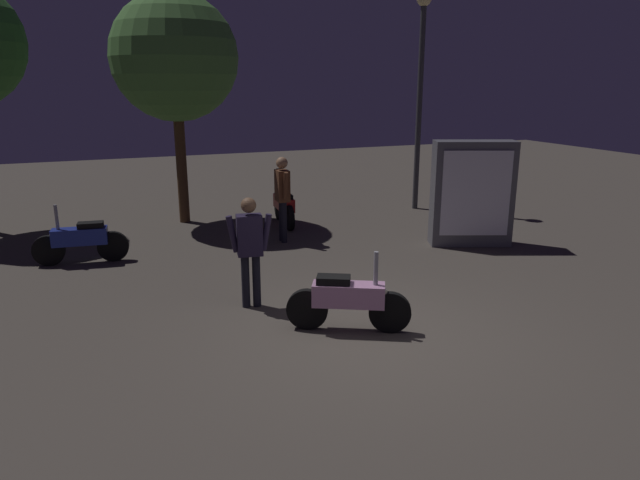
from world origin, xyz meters
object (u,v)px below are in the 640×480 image
(motorcycle_red_parked_left, at_px, (284,206))
(person_rider_beside, at_px, (250,243))
(motorcycle_pink_foreground, at_px, (348,300))
(streetlamp_near, at_px, (421,76))
(kiosk_billboard, at_px, (472,194))
(motorcycle_blue_parked_right, at_px, (81,240))
(person_bystander_far, at_px, (282,191))

(motorcycle_red_parked_left, height_order, person_rider_beside, person_rider_beside)
(motorcycle_pink_foreground, relative_size, streetlamp_near, 0.29)
(person_rider_beside, relative_size, kiosk_billboard, 0.78)
(motorcycle_red_parked_left, bearing_deg, person_rider_beside, 161.12)
(motorcycle_pink_foreground, distance_m, kiosk_billboard, 5.03)
(person_rider_beside, distance_m, kiosk_billboard, 5.27)
(motorcycle_blue_parked_right, bearing_deg, motorcycle_pink_foreground, 133.06)
(person_bystander_far, height_order, streetlamp_near, streetlamp_near)
(person_rider_beside, height_order, streetlamp_near, streetlamp_near)
(motorcycle_pink_foreground, bearing_deg, streetlamp_near, 80.06)
(person_rider_beside, distance_m, person_bystander_far, 3.59)
(motorcycle_pink_foreground, distance_m, motorcycle_blue_parked_right, 5.57)
(motorcycle_red_parked_left, xyz_separation_m, person_bystander_far, (-0.49, -1.38, 0.62))
(person_bystander_far, distance_m, kiosk_billboard, 3.82)
(motorcycle_red_parked_left, bearing_deg, person_bystander_far, 165.75)
(motorcycle_blue_parked_right, xyz_separation_m, person_rider_beside, (2.31, -3.20, 0.54))
(person_rider_beside, xyz_separation_m, person_bystander_far, (1.57, 3.23, 0.08))
(kiosk_billboard, bearing_deg, motorcycle_pink_foreground, 57.18)
(motorcycle_blue_parked_right, xyz_separation_m, streetlamp_near, (8.11, 1.79, 2.91))
(person_bystander_far, bearing_deg, person_rider_beside, 66.66)
(motorcycle_pink_foreground, distance_m, person_rider_beside, 1.71)
(motorcycle_blue_parked_right, height_order, person_rider_beside, person_rider_beside)
(streetlamp_near, height_order, kiosk_billboard, streetlamp_near)
(streetlamp_near, bearing_deg, motorcycle_red_parked_left, -174.11)
(motorcycle_pink_foreground, relative_size, kiosk_billboard, 0.72)
(motorcycle_red_parked_left, height_order, streetlamp_near, streetlamp_near)
(motorcycle_blue_parked_right, relative_size, kiosk_billboard, 0.79)
(person_rider_beside, bearing_deg, motorcycle_red_parked_left, -14.84)
(streetlamp_near, bearing_deg, motorcycle_blue_parked_right, -167.57)
(motorcycle_red_parked_left, distance_m, person_rider_beside, 5.07)
(person_bystander_far, bearing_deg, motorcycle_red_parked_left, -106.82)
(person_bystander_far, relative_size, kiosk_billboard, 0.84)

